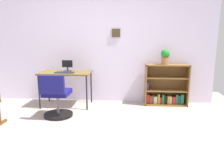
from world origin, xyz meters
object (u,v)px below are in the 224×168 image
potted_plant_on_shelf (165,56)px  office_chair (57,99)px  desk (66,75)px  monitor (67,66)px  keyboard (65,72)px  bookshelf_low (166,87)px

potted_plant_on_shelf → office_chair: bearing=-155.8°
desk → office_chair: (0.02, -0.70, -0.32)m
monitor → potted_plant_on_shelf: (2.01, 0.11, 0.21)m
keyboard → monitor: bearing=90.1°
desk → monitor: monitor is taller
office_chair → bookshelf_low: 2.27m
desk → bookshelf_low: bookshelf_low is taller
desk → bookshelf_low: 2.11m
bookshelf_low → potted_plant_on_shelf: potted_plant_on_shelf is taller
keyboard → office_chair: (0.00, -0.57, -0.38)m
office_chair → bookshelf_low: (2.05, 0.96, 0.03)m
keyboard → office_chair: office_chair is taller
monitor → keyboard: (0.00, -0.22, -0.10)m
monitor → potted_plant_on_shelf: size_ratio=0.75×
office_chair → potted_plant_on_shelf: bearing=24.2°
desk → monitor: size_ratio=4.52×
bookshelf_low → potted_plant_on_shelf: bearing=-132.1°
bookshelf_low → keyboard: bearing=-169.4°
desk → office_chair: 0.77m
desk → keyboard: size_ratio=2.73×
desk → office_chair: office_chair is taller
monitor → potted_plant_on_shelf: 2.02m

